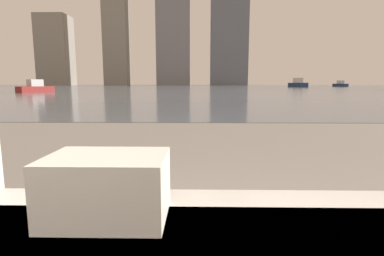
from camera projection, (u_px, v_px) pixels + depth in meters
name	position (u px, v px, depth m)	size (l,w,h in m)	color
towel_stack	(108.00, 187.00, 0.75)	(0.29, 0.21, 0.16)	silver
harbor_water	(197.00, 87.00, 61.21)	(180.00, 110.00, 0.01)	slate
harbor_boat_0	(33.00, 84.00, 75.63)	(3.37, 4.48, 1.61)	#2D2D33
harbor_boat_1	(35.00, 88.00, 28.58)	(2.61, 3.40, 1.23)	maroon
harbor_boat_2	(340.00, 84.00, 74.57)	(2.31, 4.29, 1.53)	navy
harbor_boat_3	(298.00, 84.00, 65.76)	(2.90, 5.60, 2.00)	navy
skyline_tower_0	(55.00, 51.00, 115.64)	(11.45, 10.11, 26.43)	gray
skyline_tower_2	(174.00, 22.00, 113.19)	(12.24, 12.07, 47.74)	slate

